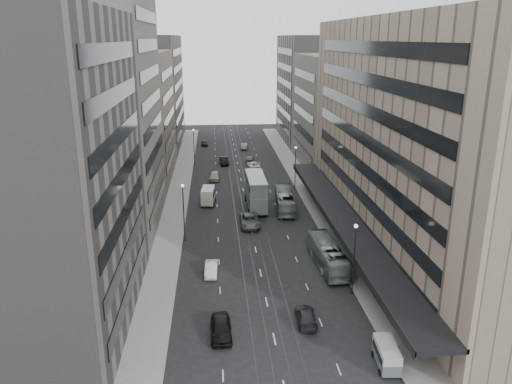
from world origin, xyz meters
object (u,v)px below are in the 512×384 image
object	(u,v)px
sedan_1	(211,269)
sedan_0	(221,328)
bus_far	(285,200)
panel_van	(208,195)
pedestrian	(397,354)
double_decker	(256,191)
vw_microbus	(387,354)
bus_near	(328,255)
sedan_2	(250,221)

from	to	relation	value
sedan_1	sedan_0	bearing A→B (deg)	-84.07
bus_far	panel_van	distance (m)	13.25
sedan_1	pedestrian	world-z (taller)	pedestrian
double_decker	panel_van	bearing A→B (deg)	160.26
double_decker	panel_van	size ratio (longest dim) A/B	2.16
vw_microbus	pedestrian	distance (m)	1.06
bus_near	sedan_2	xyz separation A→B (m)	(-8.67, 14.80, -0.74)
bus_far	sedan_2	size ratio (longest dim) A/B	1.90
panel_van	sedan_0	size ratio (longest dim) A/B	0.95
bus_near	panel_van	world-z (taller)	bus_near
bus_near	sedan_0	xyz separation A→B (m)	(-13.55, -14.16, -0.73)
double_decker	panel_van	distance (m)	8.59
bus_near	double_decker	bearing A→B (deg)	-75.54
bus_near	sedan_0	size ratio (longest dim) A/B	2.28
sedan_0	pedestrian	distance (m)	16.24
vw_microbus	sedan_2	size ratio (longest dim) A/B	0.66
sedan_2	pedestrian	xyz separation A→B (m)	(10.37, -34.54, 0.11)
sedan_1	sedan_2	world-z (taller)	sedan_2
double_decker	pedestrian	xyz separation A→B (m)	(8.70, -42.74, -2.06)
panel_van	sedan_0	distance (m)	39.96
pedestrian	bus_near	bearing A→B (deg)	-86.39
double_decker	pedestrian	distance (m)	43.66
pedestrian	panel_van	bearing A→B (deg)	-71.16
sedan_2	double_decker	bearing A→B (deg)	78.12
sedan_0	sedan_1	world-z (taller)	sedan_0
panel_van	bus_far	bearing A→B (deg)	-11.40
double_decker	pedestrian	bearing A→B (deg)	-79.08
bus_near	bus_far	xyz separation A→B (m)	(-2.29, 22.04, 0.03)
sedan_0	pedestrian	size ratio (longest dim) A/B	3.11
double_decker	vw_microbus	bearing A→B (deg)	-80.43
bus_far	double_decker	distance (m)	5.01
bus_far	sedan_2	world-z (taller)	bus_far
sedan_0	pedestrian	bearing A→B (deg)	-21.35
bus_near	pedestrian	xyz separation A→B (m)	(1.70, -19.75, -0.63)
double_decker	sedan_2	world-z (taller)	double_decker
panel_van	sedan_0	xyz separation A→B (m)	(1.46, -39.93, -0.74)
bus_far	panel_van	xyz separation A→B (m)	(-12.72, 3.73, -0.02)
double_decker	panel_van	world-z (taller)	double_decker
sedan_1	pedestrian	distance (m)	24.84
sedan_1	sedan_2	xyz separation A→B (m)	(5.81, 15.70, 0.15)
bus_near	sedan_2	distance (m)	17.16
double_decker	bus_near	bearing A→B (deg)	-73.66
bus_far	double_decker	size ratio (longest dim) A/B	1.13
sedan_1	pedestrian	xyz separation A→B (m)	(16.18, -18.84, 0.26)
double_decker	vw_microbus	world-z (taller)	double_decker
double_decker	sedan_2	size ratio (longest dim) A/B	1.68
double_decker	sedan_1	size ratio (longest dim) A/B	2.43
double_decker	sedan_0	xyz separation A→B (m)	(-6.55, -37.15, -2.16)
sedan_0	sedan_2	xyz separation A→B (m)	(4.88, 28.95, -0.01)
bus_far	sedan_2	bearing A→B (deg)	52.80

